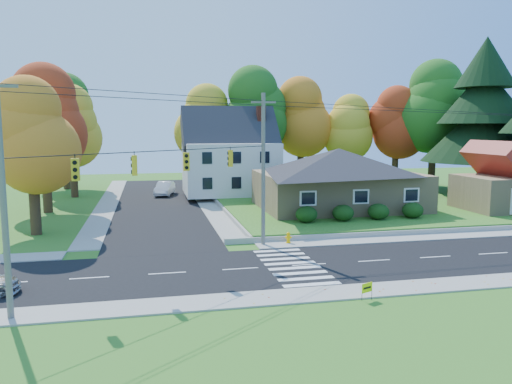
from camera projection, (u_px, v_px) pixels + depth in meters
ground at (309, 265)px, 28.48m from camera, size 120.00×120.00×0.00m
road_main at (309, 265)px, 28.48m from camera, size 90.00×8.00×0.02m
road_cross at (158, 202)px, 52.00m from camera, size 8.00×44.00×0.02m
sidewalk_north at (286, 244)px, 33.32m from camera, size 90.00×2.00×0.08m
sidewalk_south at (342, 292)px, 23.63m from camera, size 90.00×2.00×0.08m
lawn at (365, 201)px, 51.52m from camera, size 30.00×30.00×0.50m
ranch_house at (338, 178)px, 45.24m from camera, size 14.60×10.60×5.40m
colonial_house at (230, 156)px, 55.03m from camera, size 10.40×8.40×9.60m
garage at (503, 183)px, 44.34m from camera, size 7.30×6.30×4.60m
hedge_row at (361, 212)px, 39.40m from camera, size 10.70×1.70×1.27m
traffic_infrastructure at (301, 173)px, 29.09m from camera, size 38.10×10.66×10.00m
tree_lot_0 at (205, 123)px, 59.93m from camera, size 6.72×6.72×12.51m
tree_lot_1 at (256, 112)px, 60.05m from camera, size 7.84×7.84×14.60m
tree_lot_2 at (301, 118)px, 62.36m from camera, size 7.28×7.28×13.56m
tree_lot_3 at (349, 128)px, 62.82m from camera, size 6.16×6.16×11.47m
tree_lot_4 at (396, 123)px, 63.02m from camera, size 6.72×6.72×12.51m
tree_lot_5 at (435, 107)px, 61.67m from camera, size 8.40×8.40×15.64m
conifer_east_a at (483, 112)px, 54.24m from camera, size 12.80×12.80×16.96m
tree_west_0 at (31, 136)px, 35.62m from camera, size 6.16×6.16×11.47m
tree_west_1 at (43, 120)px, 44.93m from camera, size 7.28×7.28×13.56m
tree_west_2 at (72, 127)px, 54.92m from camera, size 6.72×6.72×12.51m
tree_west_3 at (64, 116)px, 62.08m from camera, size 7.84×7.84×14.60m
white_car at (165, 188)px, 57.30m from camera, size 2.66×4.95×1.55m
fire_hydrant at (288, 238)px, 33.56m from camera, size 0.46×0.36×0.81m
yard_sign at (367, 288)px, 22.58m from camera, size 0.61×0.29×0.82m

